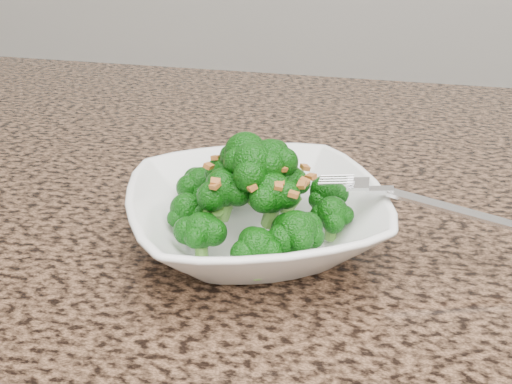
# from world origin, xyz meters

# --- Properties ---
(granite_counter) EXTENTS (1.64, 1.04, 0.03)m
(granite_counter) POSITION_xyz_m (0.00, 0.30, 0.89)
(granite_counter) COLOR brown
(granite_counter) RESTS_ON cabinet
(bowl) EXTENTS (0.28, 0.28, 0.05)m
(bowl) POSITION_xyz_m (-0.15, 0.28, 0.93)
(bowl) COLOR white
(bowl) RESTS_ON granite_counter
(broccoli_pile) EXTENTS (0.19, 0.19, 0.06)m
(broccoli_pile) POSITION_xyz_m (-0.15, 0.28, 0.98)
(broccoli_pile) COLOR #0B4E08
(broccoli_pile) RESTS_ON bowl
(garlic_topping) EXTENTS (0.11, 0.11, 0.01)m
(garlic_topping) POSITION_xyz_m (-0.15, 0.28, 1.02)
(garlic_topping) COLOR #B76C2C
(garlic_topping) RESTS_ON broccoli_pile
(fork) EXTENTS (0.18, 0.04, 0.01)m
(fork) POSITION_xyz_m (-0.05, 0.29, 0.96)
(fork) COLOR silver
(fork) RESTS_ON bowl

